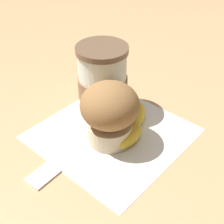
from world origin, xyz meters
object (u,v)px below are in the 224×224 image
object	(u,v)px
muffin	(110,111)
coffee_cup	(103,81)
banana	(132,115)
sugar_packet	(43,175)

from	to	relation	value
muffin	coffee_cup	bearing A→B (deg)	139.33
banana	sugar_packet	world-z (taller)	banana
banana	sugar_packet	size ratio (longest dim) A/B	2.92
muffin	banana	world-z (taller)	muffin
coffee_cup	muffin	bearing A→B (deg)	-40.67
muffin	sugar_packet	world-z (taller)	muffin
coffee_cup	muffin	size ratio (longest dim) A/B	1.18
coffee_cup	sugar_packet	distance (m)	0.21
coffee_cup	sugar_packet	bearing A→B (deg)	-75.63
banana	sugar_packet	distance (m)	0.20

